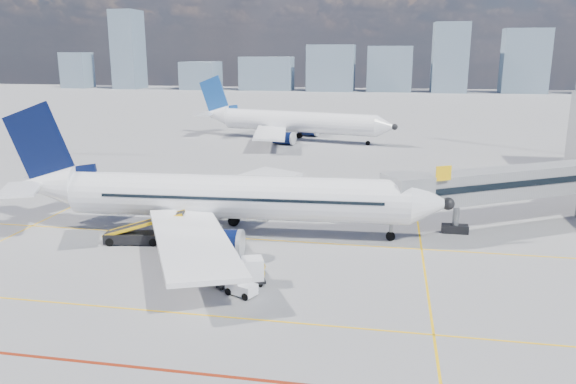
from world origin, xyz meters
name	(u,v)px	position (x,y,z in m)	size (l,w,h in m)	color
ground	(221,276)	(0.00, 0.00, 0.00)	(420.00, 420.00, 0.00)	gray
apron_markings	(194,298)	(-0.58, -3.91, 0.01)	(90.00, 35.12, 0.01)	yellow
jet_bridge	(528,183)	(23.51, 16.91, 3.74)	(23.55, 15.78, 6.30)	gray
distant_skyline	(386,63)	(8.59, 190.00, 10.94)	(245.54, 14.49, 31.87)	slate
main_aircraft	(219,197)	(-2.81, 8.90, 3.22)	(38.09, 33.17, 11.10)	white
second_aircraft	(290,122)	(-6.11, 61.59, 3.22)	(36.88, 31.67, 10.97)	white
baggage_tug	(240,285)	(2.16, -2.82, 0.63)	(2.18, 1.82, 1.32)	white
cargo_dolly	(240,271)	(1.72, -1.28, 0.99)	(3.60, 2.55, 1.81)	black
belt_loader	(136,235)	(-8.80, 5.36, 0.70)	(6.70, 2.57, 2.69)	black
ramp_worker	(262,270)	(3.07, -0.57, 0.84)	(0.61, 0.40, 1.68)	gold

